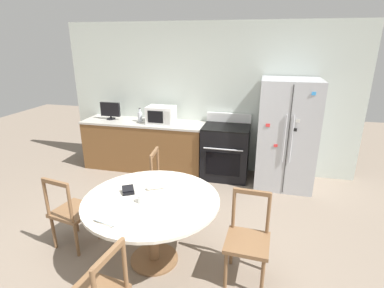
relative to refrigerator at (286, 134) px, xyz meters
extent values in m
plane|color=gray|center=(-1.38, -2.20, -0.87)|extent=(14.00, 14.00, 0.00)
cube|color=silver|center=(-1.38, 0.45, 0.43)|extent=(5.20, 0.10, 2.60)
cube|color=brown|center=(-2.48, 0.09, -0.44)|extent=(2.21, 0.62, 0.86)
cube|color=#B7B2A8|center=(-2.48, 0.09, 0.01)|extent=(2.23, 0.64, 0.03)
cube|color=#B2B5BA|center=(0.00, 0.00, 0.00)|extent=(0.89, 0.77, 1.74)
cube|color=#333333|center=(0.00, -0.39, 0.00)|extent=(0.01, 0.01, 1.67)
cylinder|color=silver|center=(-0.05, -0.40, 0.04)|extent=(0.02, 0.02, 0.73)
cylinder|color=silver|center=(0.05, -0.40, 0.04)|extent=(0.02, 0.02, 0.73)
cube|color=white|center=(0.11, -0.39, 0.32)|extent=(0.06, 0.02, 0.05)
cube|color=red|center=(-0.30, -0.39, 0.23)|extent=(0.06, 0.01, 0.05)
cube|color=red|center=(-0.17, -0.39, -0.08)|extent=(0.05, 0.01, 0.04)
cube|color=black|center=(0.08, -0.39, 0.19)|extent=(0.06, 0.02, 0.05)
cube|color=#338CD8|center=(0.27, -0.39, 0.72)|extent=(0.06, 0.02, 0.05)
cube|color=black|center=(-0.97, 0.06, -0.42)|extent=(0.78, 0.64, 0.90)
cube|color=black|center=(-0.97, -0.26, -0.51)|extent=(0.56, 0.01, 0.40)
cylinder|color=silver|center=(-0.97, -0.29, -0.24)|extent=(0.64, 0.02, 0.02)
cube|color=black|center=(-0.97, 0.06, 0.04)|extent=(0.78, 0.64, 0.02)
cube|color=white|center=(-0.97, 0.35, 0.13)|extent=(0.78, 0.06, 0.16)
cube|color=white|center=(-2.13, 0.08, 0.18)|extent=(0.47, 0.34, 0.30)
cube|color=black|center=(-2.17, -0.10, 0.18)|extent=(0.28, 0.01, 0.21)
cube|color=silver|center=(-1.96, -0.10, 0.18)|extent=(0.09, 0.01, 0.21)
cylinder|color=black|center=(-3.13, 0.11, 0.04)|extent=(0.16, 0.16, 0.02)
cylinder|color=black|center=(-3.13, 0.11, 0.07)|extent=(0.03, 0.03, 0.04)
cube|color=black|center=(-3.13, 0.11, 0.22)|extent=(0.37, 0.05, 0.26)
cylinder|color=silver|center=(-2.53, 0.08, 0.11)|extent=(0.08, 0.08, 0.17)
cylinder|color=silver|center=(-2.53, 0.08, 0.23)|extent=(0.03, 0.03, 0.07)
cylinder|color=#262626|center=(-2.53, 0.08, 0.27)|extent=(0.04, 0.04, 0.01)
cylinder|color=beige|center=(-1.43, -2.26, -0.13)|extent=(1.40, 1.40, 0.03)
cylinder|color=brown|center=(-1.43, -2.26, -0.49)|extent=(0.11, 0.11, 0.70)
cylinder|color=brown|center=(-1.43, -2.26, -0.86)|extent=(0.52, 0.52, 0.03)
cylinder|color=brown|center=(-1.33, -3.10, -0.20)|extent=(0.04, 0.04, 0.45)
cube|color=brown|center=(-1.35, -3.27, 0.01)|extent=(0.08, 0.35, 0.04)
cube|color=brown|center=(-0.44, -2.30, -0.44)|extent=(0.44, 0.44, 0.04)
cylinder|color=brown|center=(-0.28, -2.48, -0.67)|extent=(0.04, 0.04, 0.41)
cylinder|color=brown|center=(-0.62, -2.47, -0.67)|extent=(0.04, 0.04, 0.41)
cylinder|color=brown|center=(-0.26, -2.14, -0.67)|extent=(0.04, 0.04, 0.41)
cylinder|color=brown|center=(-0.60, -2.12, -0.67)|extent=(0.04, 0.04, 0.41)
cylinder|color=brown|center=(-0.26, -2.12, -0.20)|extent=(0.04, 0.04, 0.45)
cylinder|color=brown|center=(-0.60, -2.11, -0.20)|extent=(0.04, 0.04, 0.45)
cube|color=brown|center=(-0.43, -2.11, 0.01)|extent=(0.35, 0.05, 0.04)
cube|color=brown|center=(-2.41, -2.20, -0.44)|extent=(0.49, 0.49, 0.04)
cylinder|color=brown|center=(-2.55, -2.00, -0.67)|extent=(0.04, 0.04, 0.41)
cylinder|color=brown|center=(-2.21, -2.06, -0.67)|extent=(0.04, 0.04, 0.41)
cylinder|color=brown|center=(-2.61, -2.34, -0.67)|extent=(0.04, 0.04, 0.41)
cylinder|color=brown|center=(-2.28, -2.40, -0.67)|extent=(0.04, 0.04, 0.41)
cylinder|color=brown|center=(-2.62, -2.36, -0.20)|extent=(0.04, 0.04, 0.45)
cylinder|color=brown|center=(-2.28, -2.42, -0.20)|extent=(0.04, 0.04, 0.45)
cube|color=brown|center=(-2.45, -2.39, 0.01)|extent=(0.35, 0.10, 0.04)
cube|color=brown|center=(-1.56, -1.28, -0.44)|extent=(0.46, 0.46, 0.04)
cylinder|color=brown|center=(-1.41, -1.09, -0.67)|extent=(0.04, 0.04, 0.41)
cylinder|color=brown|center=(-1.37, -1.44, -0.67)|extent=(0.04, 0.04, 0.41)
cylinder|color=brown|center=(-1.75, -1.13, -0.67)|extent=(0.04, 0.04, 0.41)
cylinder|color=brown|center=(-1.71, -1.47, -0.67)|extent=(0.04, 0.04, 0.41)
cylinder|color=brown|center=(-1.77, -1.13, -0.20)|extent=(0.04, 0.04, 0.45)
cylinder|color=brown|center=(-1.73, -1.48, -0.20)|extent=(0.04, 0.04, 0.45)
cube|color=brown|center=(-1.75, -1.30, 0.01)|extent=(0.07, 0.35, 0.04)
cylinder|color=silver|center=(-1.49, -2.35, -0.07)|extent=(0.08, 0.08, 0.08)
cylinder|color=beige|center=(-1.49, -2.35, -0.09)|extent=(0.07, 0.07, 0.05)
cylinder|color=silver|center=(-1.46, -2.06, -0.08)|extent=(0.18, 0.13, 0.05)
cube|color=black|center=(-1.70, -2.22, -0.10)|extent=(0.15, 0.14, 0.03)
cube|color=black|center=(-1.72, -2.19, -0.07)|extent=(0.15, 0.15, 0.06)
cube|color=white|center=(-1.64, -2.65, -0.11)|extent=(0.32, 0.36, 0.01)
cube|color=beige|center=(-1.64, -2.65, -0.10)|extent=(0.30, 0.35, 0.01)
cube|color=silver|center=(-1.64, -2.65, -0.09)|extent=(0.28, 0.34, 0.01)
camera|label=1|loc=(-0.39, -4.79, 1.41)|focal=28.00mm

